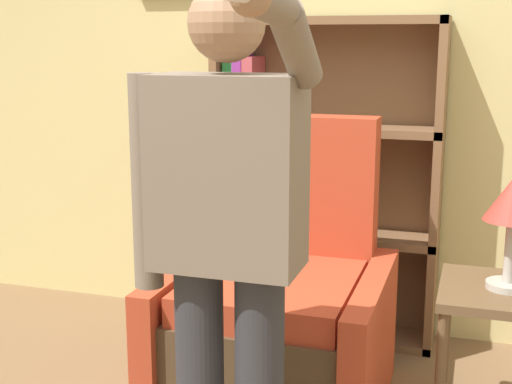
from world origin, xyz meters
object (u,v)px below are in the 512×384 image
Objects in this scene: bookcase at (307,180)px; side_table at (505,314)px; armchair at (280,317)px; person_standing at (226,237)px.

bookcase reaches higher than side_table.
bookcase is 0.89m from armchair.
bookcase is 1.66m from person_standing.
armchair is at bearing 95.22° from person_standing.
side_table is (0.82, 0.80, -0.45)m from person_standing.
person_standing is at bearing -84.78° from armchair.
armchair is 1.07m from person_standing.
armchair is 1.92× the size of side_table.
armchair is (0.07, -0.76, -0.45)m from bookcase.
bookcase is at bearing 95.42° from armchair.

